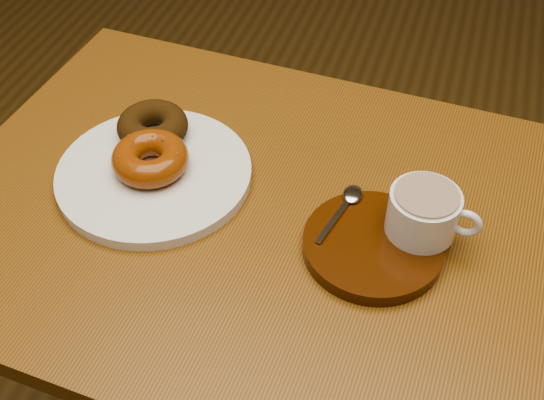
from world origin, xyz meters
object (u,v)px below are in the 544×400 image
(donut_plate, at_px, (154,174))
(coffee_cup, at_px, (424,212))
(saucer, at_px, (373,245))
(cafe_table, at_px, (258,268))

(donut_plate, relative_size, coffee_cup, 2.31)
(coffee_cup, bearing_deg, saucer, -140.07)
(donut_plate, relative_size, saucer, 1.54)
(cafe_table, height_order, saucer, saucer)
(saucer, bearing_deg, donut_plate, 172.73)
(donut_plate, bearing_deg, saucer, -7.27)
(saucer, relative_size, coffee_cup, 1.51)
(donut_plate, bearing_deg, coffee_cup, -0.67)
(cafe_table, xyz_separation_m, saucer, (0.15, -0.03, 0.13))
(cafe_table, height_order, coffee_cup, coffee_cup)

